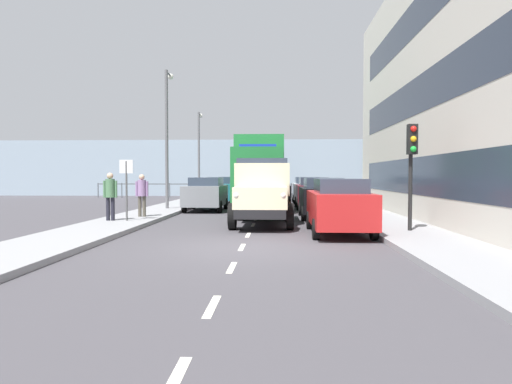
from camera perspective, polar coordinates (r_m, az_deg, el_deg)
The scene contains 21 objects.
ground_plane at distance 19.87m, azimuth 0.13°, elevation -3.18°, with size 80.00×80.00×0.00m, color #423F44.
sidewalk_left at distance 20.24m, azimuth 14.19°, elevation -2.93°, with size 2.33×35.73×0.15m, color gray.
sidewalk_right at distance 20.68m, azimuth -13.62°, elevation -2.82°, with size 2.33×35.73×0.15m, color gray.
road_centreline_markings at distance 19.05m, azimuth 0.02°, elevation -3.39°, with size 0.12×31.96×0.01m.
sea_horizon at distance 40.65m, azimuth 1.49°, elevation 3.03°, with size 80.00×0.80×5.00m, color #8C9EAD.
seawall_railing at distance 37.05m, azimuth 1.36°, elevation 0.68°, with size 28.08×0.08×1.20m.
truck_vintage_cream at distance 16.51m, azimuth 0.81°, elevation -0.15°, with size 2.17×5.64×2.43m.
lorry_cargo_green at distance 24.44m, azimuth 0.53°, elevation 2.68°, with size 2.58×8.20×3.87m.
car_red_kerbside_near at distance 14.34m, azimuth 10.33°, elevation -1.65°, with size 1.82×4.19×1.72m.
car_black_kerbside_1 at distance 19.58m, azimuth 8.30°, elevation -0.65°, with size 1.90×4.00×1.72m.
car_maroon_kerbside_2 at distance 25.07m, azimuth 7.09°, elevation -0.05°, with size 1.83×4.06×1.72m.
car_silver_kerbside_3 at distance 30.34m, azimuth 6.34°, elevation 0.32°, with size 1.88×4.13×1.72m.
car_grey_oppositeside_0 at distance 23.59m, azimuth -6.28°, elevation -0.18°, with size 1.94×3.93×1.72m.
car_teal_oppositeside_1 at distance 29.36m, azimuth -4.49°, elevation 0.26°, with size 1.85×4.01×1.72m.
car_navy_oppositeside_2 at distance 35.21m, azimuth -3.28°, elevation 0.57°, with size 1.95×4.67×1.72m.
pedestrian_by_lamp at distance 17.70m, azimuth -17.77°, elevation -0.03°, with size 0.53×0.34×1.77m.
pedestrian_strolling at distance 19.05m, azimuth -14.08°, elevation 0.04°, with size 0.53×0.34×1.72m.
traffic_light_near at distance 14.48m, azimuth 18.90°, elevation 4.56°, with size 0.28×0.41×3.20m.
lamp_post_promenade at distance 23.85m, azimuth -11.03°, elevation 7.97°, with size 0.32×1.14×7.01m.
lamp_post_far at distance 34.92m, azimuth -7.12°, elevation 5.62°, with size 0.32×1.14×6.44m.
street_sign at distance 17.49m, azimuth -15.90°, elevation 1.55°, with size 0.50×0.07×2.25m.
Camera 1 is at (-0.91, 11.38, 1.82)m, focal length 31.98 mm.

